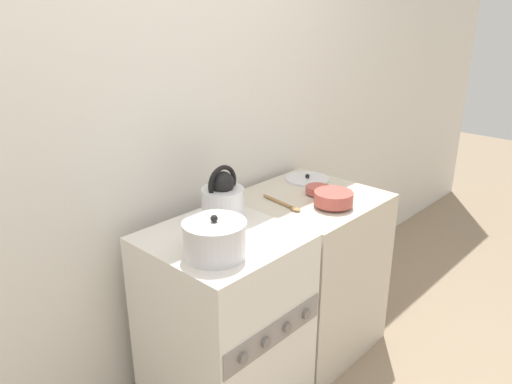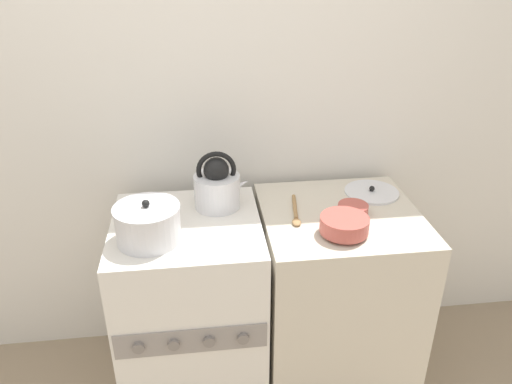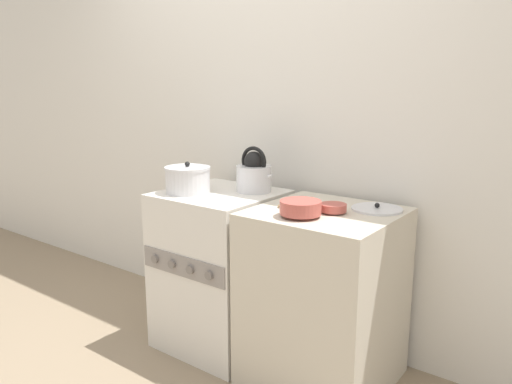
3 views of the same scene
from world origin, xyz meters
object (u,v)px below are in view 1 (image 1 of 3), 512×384
(stove, at_px, (224,325))
(cooking_pot, at_px, (215,239))
(loose_pot_lid, at_px, (307,179))
(kettle, at_px, (223,198))
(enamel_bowl, at_px, (334,198))
(small_ceramic_bowl, at_px, (318,190))

(stove, xyz_separation_m, cooking_pot, (-0.13, -0.10, 0.51))
(loose_pot_lid, bearing_deg, cooking_pot, -163.09)
(cooking_pot, distance_m, loose_pot_lid, 1.00)
(kettle, bearing_deg, stove, -136.01)
(enamel_bowl, bearing_deg, cooking_pot, 177.30)
(cooking_pot, bearing_deg, loose_pot_lid, 16.91)
(kettle, distance_m, loose_pot_lid, 0.69)
(enamel_bowl, relative_size, loose_pot_lid, 0.78)
(enamel_bowl, height_order, small_ceramic_bowl, enamel_bowl)
(cooking_pot, distance_m, small_ceramic_bowl, 0.82)
(cooking_pot, bearing_deg, enamel_bowl, -2.70)
(kettle, distance_m, enamel_bowl, 0.54)
(kettle, xyz_separation_m, cooking_pot, (-0.27, -0.23, -0.02))
(stove, height_order, cooking_pot, cooking_pot)
(enamel_bowl, xyz_separation_m, small_ceramic_bowl, (0.08, 0.15, -0.02))
(stove, xyz_separation_m, enamel_bowl, (0.60, -0.14, 0.47))
(kettle, xyz_separation_m, small_ceramic_bowl, (0.54, -0.12, -0.08))
(stove, distance_m, cooking_pot, 0.53)
(stove, bearing_deg, small_ceramic_bowl, 1.02)
(kettle, xyz_separation_m, enamel_bowl, (0.46, -0.27, -0.06))
(kettle, height_order, enamel_bowl, kettle)
(loose_pot_lid, bearing_deg, enamel_bowl, -124.42)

